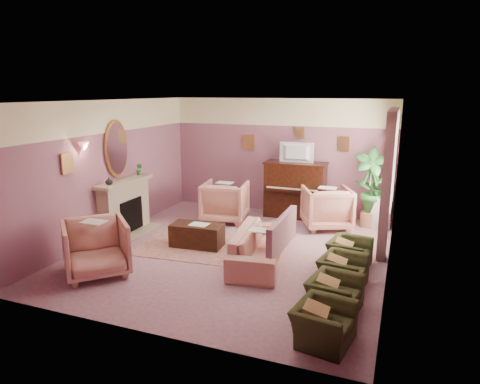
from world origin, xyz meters
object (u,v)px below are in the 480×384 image
(television, at_px, (296,151))
(floral_armchair_left, at_px, (225,199))
(coffee_table, at_px, (197,235))
(floral_armchair_front, at_px, (96,245))
(floral_armchair_right, at_px, (327,205))
(side_table, at_px, (376,211))
(olive_chair_c, at_px, (343,267))
(sofa, at_px, (260,240))
(olive_chair_b, at_px, (335,289))
(piano, at_px, (295,190))
(olive_chair_a, at_px, (324,318))
(olive_chair_d, at_px, (350,249))

(television, bearing_deg, floral_armchair_left, -149.14)
(television, distance_m, floral_armchair_left, 2.00)
(coffee_table, relative_size, floral_armchair_front, 0.98)
(floral_armchair_right, relative_size, side_table, 1.46)
(television, height_order, floral_armchair_front, television)
(floral_armchair_left, bearing_deg, coffee_table, -84.70)
(olive_chair_c, distance_m, side_table, 3.37)
(olive_chair_c, bearing_deg, sofa, 163.22)
(floral_armchair_left, distance_m, floral_armchair_front, 3.64)
(olive_chair_b, bearing_deg, floral_armchair_right, 101.59)
(floral_armchair_right, xyz_separation_m, olive_chair_c, (0.75, -2.84, -0.19))
(olive_chair_b, xyz_separation_m, olive_chair_c, (0.00, 0.82, 0.00))
(olive_chair_b, bearing_deg, floral_armchair_left, 132.41)
(floral_armchair_left, bearing_deg, olive_chair_b, -47.59)
(piano, relative_size, floral_armchair_right, 1.37)
(olive_chair_a, distance_m, olive_chair_d, 2.46)
(floral_armchair_left, xyz_separation_m, olive_chair_b, (3.06, -3.35, -0.19))
(piano, height_order, olive_chair_d, piano)
(floral_armchair_front, bearing_deg, coffee_table, 61.65)
(sofa, distance_m, floral_armchair_front, 2.77)
(coffee_table, distance_m, olive_chair_c, 2.99)
(olive_chair_b, relative_size, side_table, 1.06)
(television, relative_size, coffee_table, 0.80)
(television, xyz_separation_m, floral_armchair_left, (-1.44, -0.86, -1.09))
(sofa, distance_m, olive_chair_c, 1.57)
(floral_armchair_front, xyz_separation_m, olive_chair_b, (3.85, 0.20, -0.19))
(floral_armchair_left, height_order, olive_chair_a, floral_armchair_left)
(olive_chair_b, bearing_deg, olive_chair_d, 90.00)
(piano, xyz_separation_m, floral_armchair_front, (-2.23, -4.46, -0.14))
(olive_chair_c, bearing_deg, piano, 115.18)
(television, relative_size, olive_chair_a, 1.07)
(coffee_table, distance_m, floral_armchair_left, 1.81)
(olive_chair_c, height_order, olive_chair_d, same)
(piano, height_order, floral_armchair_left, piano)
(floral_armchair_left, relative_size, olive_chair_d, 1.37)
(coffee_table, xyz_separation_m, floral_armchair_right, (2.15, 2.08, 0.29))
(coffee_table, relative_size, floral_armchair_left, 0.98)
(floral_armchair_front, height_order, side_table, floral_armchair_front)
(coffee_table, xyz_separation_m, olive_chair_d, (2.90, 0.07, 0.10))
(floral_armchair_right, height_order, olive_chair_a, floral_armchair_right)
(olive_chair_d, bearing_deg, olive_chair_b, -90.00)
(piano, height_order, floral_armchair_right, piano)
(olive_chair_a, bearing_deg, floral_armchair_left, 126.27)
(floral_armchair_front, bearing_deg, piano, 63.39)
(floral_armchair_right, relative_size, olive_chair_b, 1.37)
(sofa, relative_size, olive_chair_a, 2.78)
(sofa, distance_m, floral_armchair_right, 2.50)
(olive_chair_d, bearing_deg, coffee_table, -178.71)
(sofa, distance_m, olive_chair_b, 1.97)
(olive_chair_b, bearing_deg, sofa, 139.72)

